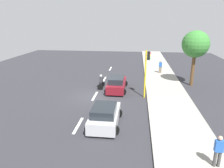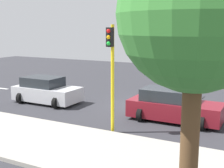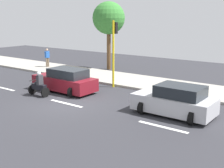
{
  "view_description": "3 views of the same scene",
  "coord_description": "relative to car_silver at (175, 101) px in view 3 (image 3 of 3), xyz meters",
  "views": [
    {
      "loc": [
        3.97,
        -19.05,
        7.16
      ],
      "look_at": [
        1.84,
        -1.35,
        1.7
      ],
      "focal_mm": 34.11,
      "sensor_mm": 36.0,
      "label": 1
    },
    {
      "loc": [
        15.78,
        6.05,
        4.36
      ],
      "look_at": [
        1.46,
        -1.51,
        1.41
      ],
      "focal_mm": 49.45,
      "sensor_mm": 36.0,
      "label": 2
    },
    {
      "loc": [
        -11.17,
        -11.61,
        4.76
      ],
      "look_at": [
        2.39,
        -1.41,
        0.88
      ],
      "focal_mm": 47.59,
      "sensor_mm": 36.0,
      "label": 3
    }
  ],
  "objects": [
    {
      "name": "ground_plane",
      "position": [
        -1.85,
        5.7,
        -0.76
      ],
      "size": [
        40.0,
        60.0,
        0.1
      ],
      "primitive_type": "cube",
      "color": "#2D2D33"
    },
    {
      "name": "sidewalk",
      "position": [
        5.15,
        5.7,
        -0.64
      ],
      "size": [
        4.0,
        60.0,
        0.15
      ],
      "primitive_type": "cube",
      "color": "#9E998E",
      "rests_on": "ground"
    },
    {
      "name": "lane_stripe_north",
      "position": [
        -1.85,
        -0.3,
        -0.7
      ],
      "size": [
        0.2,
        2.4,
        0.01
      ],
      "primitive_type": "cube",
      "color": "white",
      "rests_on": "ground"
    },
    {
      "name": "lane_stripe_mid",
      "position": [
        -1.85,
        5.7,
        -0.7
      ],
      "size": [
        0.2,
        2.4,
        0.01
      ],
      "primitive_type": "cube",
      "color": "white",
      "rests_on": "ground"
    },
    {
      "name": "lane_stripe_south",
      "position": [
        -1.85,
        11.7,
        -0.7
      ],
      "size": [
        0.2,
        2.4,
        0.01
      ],
      "primitive_type": "cube",
      "color": "white",
      "rests_on": "ground"
    },
    {
      "name": "car_silver",
      "position": [
        0.0,
        0.0,
        0.0
      ],
      "size": [
        2.28,
        3.93,
        1.52
      ],
      "color": "#B7B7BC",
      "rests_on": "ground"
    },
    {
      "name": "car_maroon",
      "position": [
        0.08,
        7.71,
        0.0
      ],
      "size": [
        2.16,
        4.34,
        1.52
      ],
      "color": "maroon",
      "rests_on": "ground"
    },
    {
      "name": "motorcycle",
      "position": [
        -1.65,
        8.22,
        -0.07
      ],
      "size": [
        0.6,
        1.3,
        1.53
      ],
      "color": "black",
      "rests_on": "ground"
    },
    {
      "name": "pedestrian_by_tree",
      "position": [
        5.25,
        15.35,
        0.35
      ],
      "size": [
        0.4,
        0.24,
        1.69
      ],
      "color": "#72604C",
      "rests_on": "sidewalk"
    },
    {
      "name": "traffic_light_corner",
      "position": [
        2.99,
        5.95,
        2.22
      ],
      "size": [
        0.49,
        0.24,
        4.5
      ],
      "color": "yellow",
      "rests_on": "ground"
    },
    {
      "name": "street_tree_north",
      "position": [
        8.24,
        10.43,
        3.85
      ],
      "size": [
        2.87,
        2.87,
        6.05
      ],
      "color": "brown",
      "rests_on": "ground"
    }
  ]
}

